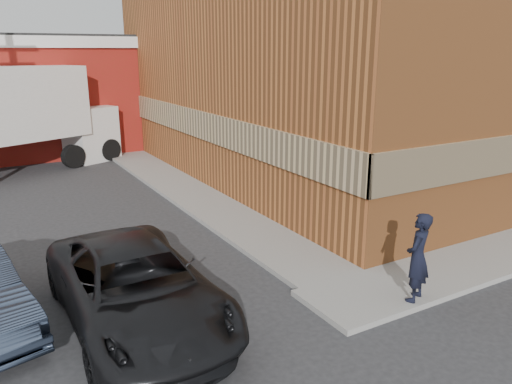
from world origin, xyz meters
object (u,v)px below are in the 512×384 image
man (418,257)px  suv_a (136,287)px  brick_building (351,56)px  box_truck (18,112)px

man → suv_a: size_ratio=0.34×
brick_building → box_truck: 13.96m
suv_a → box_truck: (-0.43, 14.31, 1.72)m
man → brick_building: bearing=-149.6°
brick_building → box_truck: brick_building is taller
brick_building → suv_a: bearing=-144.9°
brick_building → man: brick_building is taller
brick_building → box_truck: (-12.50, 5.81, -2.22)m
brick_building → suv_a: (-12.07, -8.50, -3.94)m
brick_building → box_truck: size_ratio=2.03×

